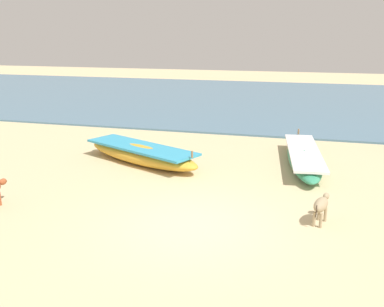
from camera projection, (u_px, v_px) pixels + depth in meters
The scene contains 5 objects.
ground at pixel (192, 225), 9.45m from camera, with size 80.00×80.00×0.00m, color #CCB789.
sea_water at pixel (271, 100), 26.83m from camera, with size 60.00×20.00×0.08m, color slate.
fishing_boat_1 at pixel (141, 154), 13.90m from camera, with size 4.70×3.00×0.77m.
fishing_boat_2 at pixel (304, 157), 13.71m from camera, with size 1.52×5.08×0.67m.
calf_far_dun at pixel (321, 205), 9.44m from camera, with size 0.43×0.90×0.60m.
Camera 1 is at (2.29, -8.37, 4.06)m, focal length 40.41 mm.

